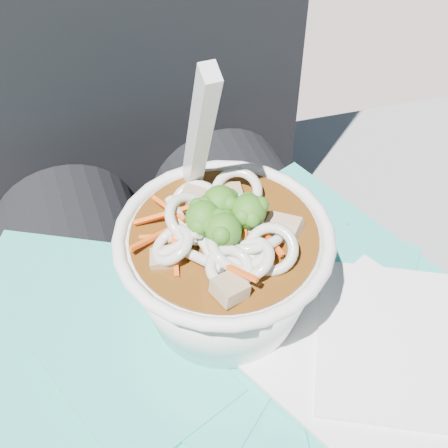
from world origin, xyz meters
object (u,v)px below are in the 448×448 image
object	(u,v)px
plastic_bag	(223,331)
udon_bowl	(224,262)
stone_ledge	(180,401)
person_body	(181,284)
lap	(215,388)

from	to	relation	value
plastic_bag	udon_bowl	size ratio (longest dim) A/B	2.10
stone_ledge	person_body	world-z (taller)	person_body
stone_ledge	plastic_bag	distance (m)	0.41
lap	stone_ledge	bearing A→B (deg)	90.00
plastic_bag	udon_bowl	xyz separation A→B (m)	(0.01, 0.01, 0.06)
lap	udon_bowl	world-z (taller)	udon_bowl
person_body	udon_bowl	bearing A→B (deg)	-80.26
udon_bowl	plastic_bag	bearing A→B (deg)	-113.02
stone_ledge	person_body	distance (m)	0.33
stone_ledge	udon_bowl	distance (m)	0.46
plastic_bag	udon_bowl	distance (m)	0.06
stone_ledge	lap	distance (m)	0.34
stone_ledge	udon_bowl	size ratio (longest dim) A/B	5.07
udon_bowl	stone_ledge	bearing A→B (deg)	95.60
lap	udon_bowl	bearing A→B (deg)	49.30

